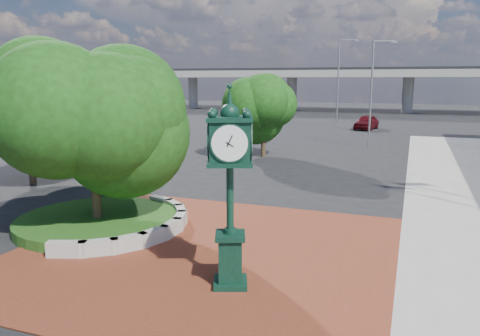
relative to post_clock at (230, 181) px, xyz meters
name	(u,v)px	position (x,y,z in m)	size (l,w,h in m)	color
ground	(217,242)	(-1.73, 3.13, -2.97)	(200.00, 200.00, 0.00)	black
plaza	(205,251)	(-1.73, 2.13, -2.95)	(12.00, 12.00, 0.04)	brown
planter_wall	(150,226)	(-4.44, 3.13, -2.70)	(2.96, 6.77, 0.54)	#9E9B93
grass_bed	(98,222)	(-6.73, 3.13, -2.77)	(6.10, 6.10, 0.40)	#144112
overpass	(377,73)	(-1.95, 73.13, 3.57)	(90.00, 12.00, 7.50)	#9E9B93
tree_planter	(92,131)	(-6.73, 3.13, 0.75)	(5.20, 5.20, 6.33)	#38281C
tree_northwest	(27,108)	(-14.73, 8.13, 1.15)	(5.60, 5.60, 6.93)	#38281C
tree_street	(264,112)	(-5.73, 21.13, 0.27)	(4.40, 4.40, 5.45)	#38281C
post_clock	(230,181)	(0.00, 0.00, 0.00)	(1.39, 1.39, 5.41)	black
parked_car	(366,122)	(-0.52, 43.26, -2.15)	(1.94, 4.81, 1.64)	#4D0B11
street_lamp_near	(374,85)	(1.22, 29.16, 2.13)	(1.88, 0.81, 8.70)	slate
street_lamp_far	(340,76)	(-3.78, 44.26, 2.93)	(2.22, 0.74, 10.06)	slate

